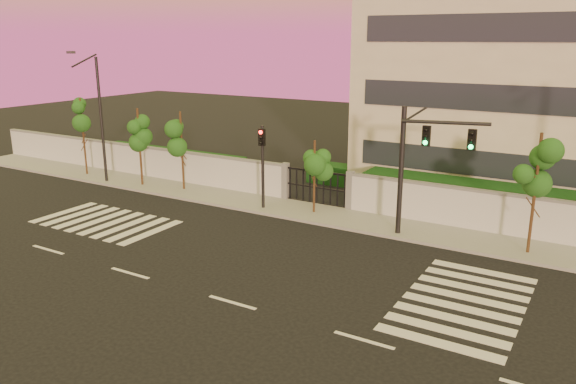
% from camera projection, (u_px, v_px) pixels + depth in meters
% --- Properties ---
extents(ground, '(120.00, 120.00, 0.00)m').
position_uv_depth(ground, '(232.00, 303.00, 19.75)').
color(ground, black).
rests_on(ground, ground).
extents(sidewalk, '(60.00, 3.00, 0.15)m').
position_uv_depth(sidewalk, '(355.00, 220.00, 28.44)').
color(sidewalk, gray).
rests_on(sidewalk, ground).
extents(perimeter_wall, '(60.00, 0.36, 2.20)m').
position_uv_depth(perimeter_wall, '(369.00, 195.00, 29.36)').
color(perimeter_wall, silver).
rests_on(perimeter_wall, ground).
extents(hedge_row, '(41.00, 4.25, 1.80)m').
position_uv_depth(hedge_row, '(406.00, 190.00, 31.18)').
color(hedge_row, black).
rests_on(hedge_row, ground).
extents(road_markings, '(57.00, 7.62, 0.02)m').
position_uv_depth(road_markings, '(255.00, 259.00, 23.64)').
color(road_markings, silver).
rests_on(road_markings, ground).
extents(street_tree_a, '(1.50, 1.20, 5.23)m').
position_uv_depth(street_tree_a, '(82.00, 119.00, 36.85)').
color(street_tree_a, '#382314').
rests_on(street_tree_a, ground).
extents(street_tree_b, '(1.63, 1.30, 4.90)m').
position_uv_depth(street_tree_b, '(139.00, 129.00, 34.18)').
color(street_tree_b, '#382314').
rests_on(street_tree_b, ground).
extents(street_tree_c, '(1.52, 1.21, 4.84)m').
position_uv_depth(street_tree_c, '(182.00, 133.00, 33.17)').
color(street_tree_c, '#382314').
rests_on(street_tree_c, ground).
extents(street_tree_d, '(1.43, 1.14, 3.97)m').
position_uv_depth(street_tree_d, '(315.00, 160.00, 28.81)').
color(street_tree_d, '#382314').
rests_on(street_tree_d, ground).
extents(street_tree_e, '(1.62, 1.29, 5.31)m').
position_uv_depth(street_tree_e, '(539.00, 166.00, 23.02)').
color(street_tree_e, '#382314').
rests_on(street_tree_e, ground).
extents(traffic_signal_main, '(3.80, 1.09, 6.08)m').
position_uv_depth(traffic_signal_main, '(418.00, 158.00, 25.03)').
color(traffic_signal_main, black).
rests_on(traffic_signal_main, ground).
extents(traffic_signal_secondary, '(0.36, 0.34, 4.60)m').
position_uv_depth(traffic_signal_secondary, '(262.00, 157.00, 29.60)').
color(traffic_signal_secondary, black).
rests_on(traffic_signal_secondary, ground).
extents(streetlight_west, '(0.49, 1.99, 8.27)m').
position_uv_depth(streetlight_west, '(99.00, 114.00, 34.69)').
color(streetlight_west, black).
rests_on(streetlight_west, ground).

